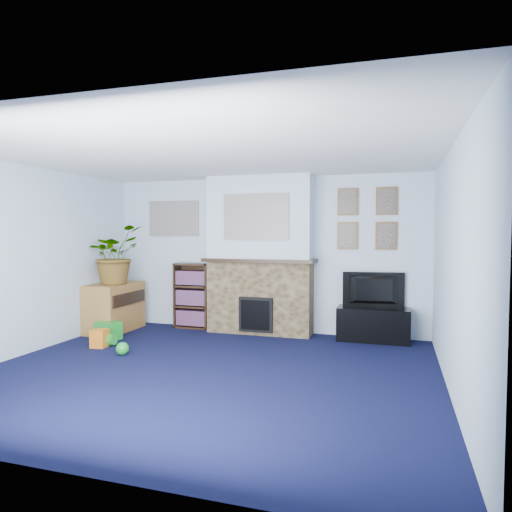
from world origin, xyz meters
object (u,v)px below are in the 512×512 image
(television, at_px, (374,290))
(sideboard, at_px, (114,309))
(tv_stand, at_px, (373,325))
(bookshelf, at_px, (193,297))

(television, bearing_deg, sideboard, 0.23)
(tv_stand, xyz_separation_m, sideboard, (-3.93, -0.51, 0.12))
(sideboard, bearing_deg, television, 7.62)
(bookshelf, height_order, sideboard, bookshelf)
(tv_stand, height_order, sideboard, sideboard)
(tv_stand, xyz_separation_m, television, (0.00, 0.02, 0.50))
(tv_stand, relative_size, television, 1.16)
(television, bearing_deg, bookshelf, -8.53)
(television, xyz_separation_m, sideboard, (-3.93, -0.53, -0.38))
(television, distance_m, bookshelf, 2.85)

